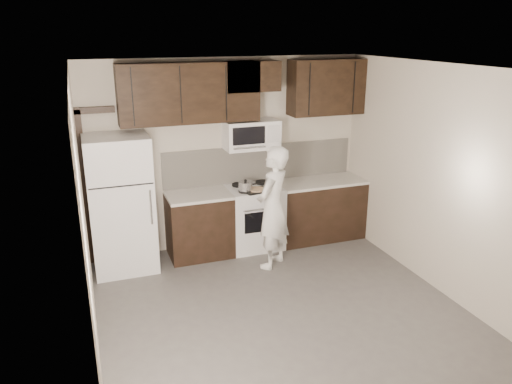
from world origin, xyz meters
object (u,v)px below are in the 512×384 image
refrigerator (121,204)px  person (273,208)px  stove (254,217)px  microwave (251,135)px

refrigerator → person: size_ratio=1.09×
stove → microwave: 1.20m
person → stove: bearing=-130.4°
stove → microwave: (-0.00, 0.12, 1.19)m
microwave → refrigerator: bearing=-174.9°
stove → refrigerator: refrigerator is taller
stove → refrigerator: bearing=-178.5°
person → microwave: bearing=-130.8°
microwave → person: bearing=-88.1°
microwave → stove: bearing=-89.9°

